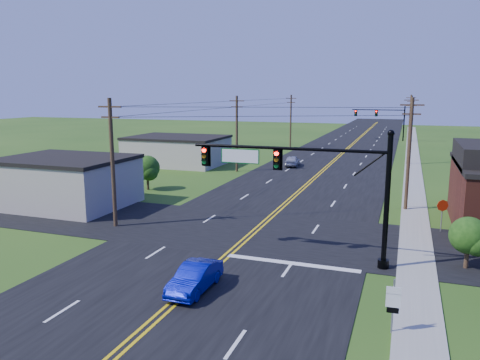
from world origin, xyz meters
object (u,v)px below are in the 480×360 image
at_px(signal_mast_main, 304,177).
at_px(stop_sign, 442,209).
at_px(route_sign, 393,302).
at_px(blue_car, 195,278).
at_px(signal_mast_far, 381,117).

xyz_separation_m(signal_mast_main, stop_sign, (7.79, 8.32, -3.12)).
height_order(signal_mast_main, route_sign, signal_mast_main).
bearing_deg(blue_car, signal_mast_main, 58.05).
xyz_separation_m(signal_mast_far, blue_car, (-3.95, -78.07, -3.90)).
distance_m(blue_car, route_sign, 9.07).
bearing_deg(route_sign, signal_mast_main, 122.78).
distance_m(signal_mast_main, route_sign, 9.41).
bearing_deg(signal_mast_main, stop_sign, 46.89).
distance_m(signal_mast_main, stop_sign, 11.82).
bearing_deg(signal_mast_far, route_sign, -86.35).
xyz_separation_m(signal_mast_main, route_sign, (5.14, -7.09, -3.44)).
distance_m(route_sign, stop_sign, 15.64).
xyz_separation_m(signal_mast_main, signal_mast_far, (0.10, 72.00, -0.20)).
distance_m(signal_mast_far, route_sign, 79.32).
relative_size(signal_mast_main, blue_car, 2.90).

